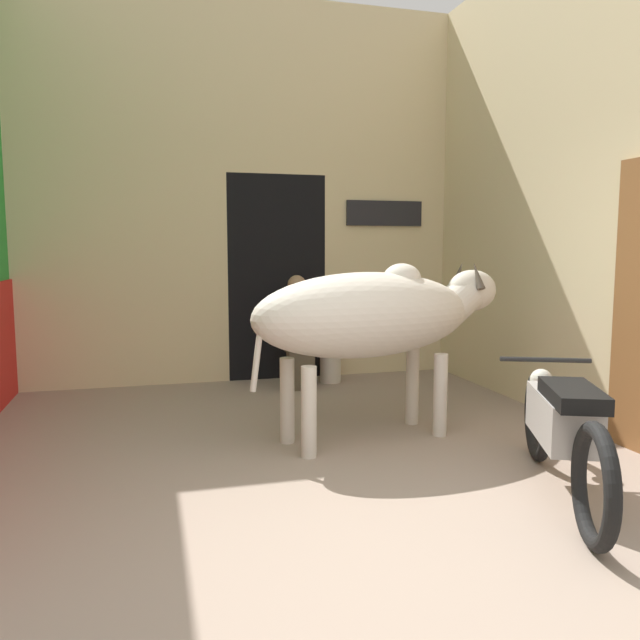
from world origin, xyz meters
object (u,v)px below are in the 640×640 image
cow (375,315)px  plastic_stool (330,363)px  motorcycle_near (562,427)px  shopkeeper_seated (298,330)px

cow → plastic_stool: size_ratio=5.66×
cow → motorcycle_near: size_ratio=1.23×
cow → shopkeeper_seated: (-0.16, 1.88, -0.34)m
motorcycle_near → shopkeeper_seated: 3.37m
motorcycle_near → cow: bearing=115.6°
shopkeeper_seated → motorcycle_near: bearing=-75.9°
motorcycle_near → plastic_stool: (-0.42, 3.41, -0.21)m
cow → plastic_stool: 2.18m
cow → shopkeeper_seated: 1.92m
cow → plastic_stool: bearing=83.3°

